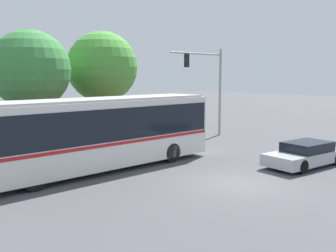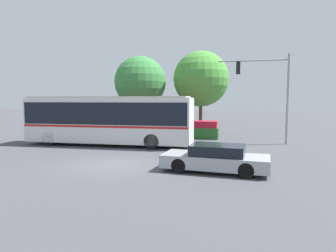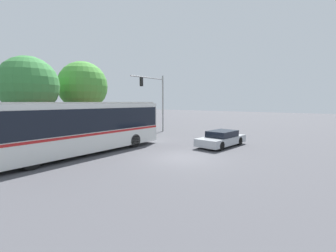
# 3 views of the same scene
# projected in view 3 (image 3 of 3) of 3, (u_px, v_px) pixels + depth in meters

# --- Properties ---
(ground_plane) EXTENTS (140.00, 140.00, 0.00)m
(ground_plane) POSITION_uv_depth(u_px,v_px,m) (182.00, 158.00, 14.22)
(ground_plane) COLOR #444449
(city_bus) EXTENTS (11.74, 2.85, 3.41)m
(city_bus) POSITION_uv_depth(u_px,v_px,m) (86.00, 124.00, 15.27)
(city_bus) COLOR silver
(city_bus) RESTS_ON ground
(sedan_foreground) EXTENTS (4.80, 2.23, 1.20)m
(sedan_foreground) POSITION_uv_depth(u_px,v_px,m) (221.00, 139.00, 17.90)
(sedan_foreground) COLOR #9EA3A8
(sedan_foreground) RESTS_ON ground
(traffic_light_pole) EXTENTS (5.03, 0.24, 6.40)m
(traffic_light_pole) POSITION_uv_depth(u_px,v_px,m) (156.00, 95.00, 25.77)
(traffic_light_pole) COLOR gray
(traffic_light_pole) RESTS_ON ground
(flowering_hedge) EXTENTS (10.87, 1.30, 1.43)m
(flowering_hedge) POSITION_uv_depth(u_px,v_px,m) (71.00, 133.00, 19.95)
(flowering_hedge) COLOR #286028
(flowering_hedge) RESTS_ON ground
(street_tree_left) EXTENTS (4.85, 4.85, 7.25)m
(street_tree_left) POSITION_uv_depth(u_px,v_px,m) (29.00, 85.00, 19.54)
(street_tree_left) COLOR brown
(street_tree_left) RESTS_ON ground
(street_tree_centre) EXTENTS (5.13, 5.13, 7.65)m
(street_tree_centre) POSITION_uv_depth(u_px,v_px,m) (83.00, 86.00, 24.47)
(street_tree_centre) COLOR brown
(street_tree_centre) RESTS_ON ground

